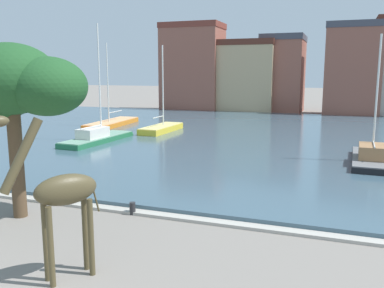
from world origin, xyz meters
name	(u,v)px	position (x,y,z in m)	size (l,w,h in m)	color
harbor_water	(258,137)	(0.00, 29.37, 0.14)	(78.21, 40.74, 0.28)	#3D5666
quay_edge_coping	(159,215)	(0.00, 8.75, 0.06)	(78.21, 0.50, 0.12)	#ADA89E
giraffe_statue	(61,194)	(-0.39, 3.31, 2.44)	(1.87, 2.46, 4.78)	#4C4228
sailboat_orange	(108,125)	(-15.05, 29.84, 0.41)	(2.74, 9.68, 8.41)	orange
sailboat_black	(372,158)	(8.50, 21.25, 0.49)	(2.46, 7.54, 7.82)	black
sailboat_yellow	(164,129)	(-8.67, 29.11, 0.45)	(2.02, 6.77, 7.99)	gold
sailboat_green	(101,138)	(-11.07, 22.26, 0.50)	(2.24, 8.56, 9.25)	#236B42
shade_tree	(10,85)	(-5.31, 6.98, 5.16)	(5.77, 3.67, 6.72)	brown
mooring_bollard	(133,208)	(-1.10, 8.60, 0.25)	(0.24, 0.24, 0.50)	#232326
townhouse_end_terrace	(193,68)	(-14.00, 51.85, 6.27)	(8.58, 5.72, 12.51)	#8E5142
townhouse_narrow_midrow	(244,76)	(-6.55, 52.74, 5.02)	(8.99, 6.37, 10.00)	tan
townhouse_corner_house	(283,74)	(-1.35, 54.16, 5.33)	(5.71, 7.55, 10.64)	#8E5142
townhouse_wide_warehouse	(352,70)	(7.74, 52.22, 5.90)	(6.85, 6.66, 11.77)	#8E5142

